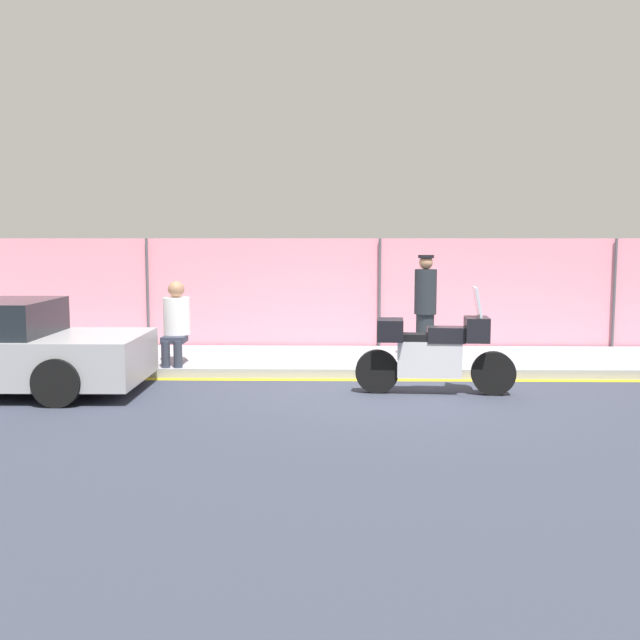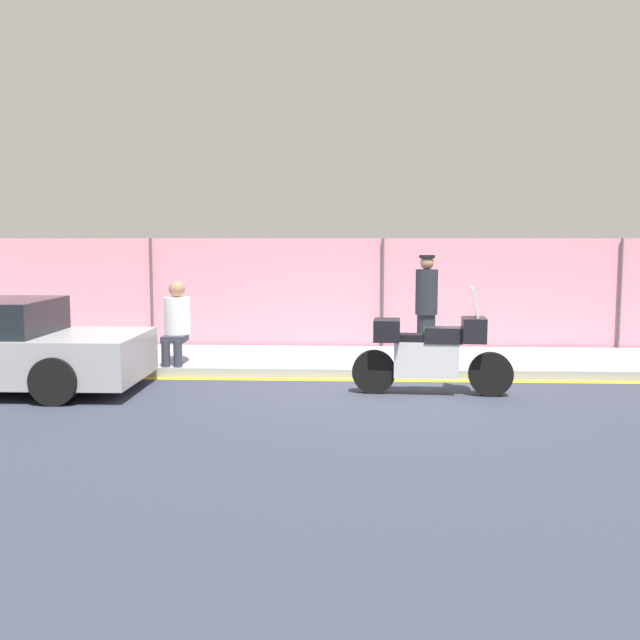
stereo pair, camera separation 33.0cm
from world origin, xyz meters
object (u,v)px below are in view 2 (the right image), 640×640
object	(u,v)px
person_seated_on_curb	(177,318)
fire_hydrant	(61,345)
officer_standing	(426,306)
motorcycle	(430,351)

from	to	relation	value
person_seated_on_curb	fire_hydrant	size ratio (longest dim) A/B	2.19
officer_standing	person_seated_on_curb	xyz separation A→B (m)	(-4.09, -0.64, -0.16)
officer_standing	fire_hydrant	size ratio (longest dim) A/B	2.86
officer_standing	person_seated_on_curb	bearing A→B (deg)	-171.05
fire_hydrant	officer_standing	bearing A→B (deg)	6.59
officer_standing	motorcycle	bearing A→B (deg)	-93.81
officer_standing	fire_hydrant	xyz separation A→B (m)	(-6.00, -0.69, -0.60)
officer_standing	person_seated_on_curb	world-z (taller)	officer_standing
person_seated_on_curb	fire_hydrant	world-z (taller)	person_seated_on_curb
fire_hydrant	motorcycle	bearing A→B (deg)	-14.60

